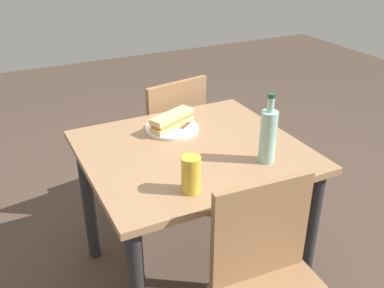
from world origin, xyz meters
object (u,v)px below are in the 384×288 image
(water_bottle, at_px, (268,135))
(chair_far, at_px, (272,284))
(baguette_sandwich_near, at_px, (171,120))
(knife_near, at_px, (182,129))
(chair_near, at_px, (168,136))
(plate_near, at_px, (171,128))
(beer_glass, at_px, (191,174))
(dining_table, at_px, (192,172))

(water_bottle, bearing_deg, chair_far, 60.36)
(baguette_sandwich_near, bearing_deg, chair_far, 90.62)
(knife_near, bearing_deg, water_bottle, 115.79)
(chair_near, height_order, knife_near, chair_near)
(plate_near, distance_m, water_bottle, 0.52)
(baguette_sandwich_near, bearing_deg, chair_near, -110.92)
(plate_near, height_order, beer_glass, beer_glass)
(dining_table, height_order, chair_near, chair_near)
(plate_near, bearing_deg, chair_near, -110.92)
(chair_far, relative_size, knife_near, 5.56)
(chair_near, bearing_deg, beer_glass, 71.57)
(dining_table, distance_m, baguette_sandwich_near, 0.27)
(beer_glass, bearing_deg, water_bottle, -170.28)
(plate_near, distance_m, beer_glass, 0.54)
(dining_table, distance_m, water_bottle, 0.41)
(chair_far, xyz_separation_m, knife_near, (-0.02, -0.79, 0.27))
(dining_table, height_order, baguette_sandwich_near, baguette_sandwich_near)
(dining_table, height_order, knife_near, knife_near)
(chair_near, bearing_deg, knife_near, 74.71)
(baguette_sandwich_near, distance_m, beer_glass, 0.54)
(chair_far, bearing_deg, baguette_sandwich_near, -89.38)
(chair_far, bearing_deg, knife_near, -91.69)
(chair_near, bearing_deg, plate_near, 69.08)
(chair_near, relative_size, knife_near, 5.56)
(chair_far, height_order, plate_near, chair_far)
(chair_far, height_order, chair_near, same)
(dining_table, height_order, chair_far, chair_far)
(baguette_sandwich_near, bearing_deg, beer_glass, 73.62)
(chair_far, relative_size, beer_glass, 5.99)
(chair_far, relative_size, plate_near, 3.33)
(baguette_sandwich_near, height_order, water_bottle, water_bottle)
(dining_table, distance_m, knife_near, 0.22)
(chair_far, height_order, knife_near, chair_far)
(baguette_sandwich_near, bearing_deg, knife_near, 125.23)
(water_bottle, bearing_deg, chair_near, -85.33)
(knife_near, bearing_deg, beer_glass, 68.62)
(baguette_sandwich_near, distance_m, knife_near, 0.06)
(plate_near, height_order, baguette_sandwich_near, baguette_sandwich_near)
(chair_near, bearing_deg, chair_far, 83.21)
(dining_table, relative_size, chair_far, 1.10)
(baguette_sandwich_near, xyz_separation_m, water_bottle, (-0.23, 0.45, 0.07))
(beer_glass, bearing_deg, baguette_sandwich_near, -106.38)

